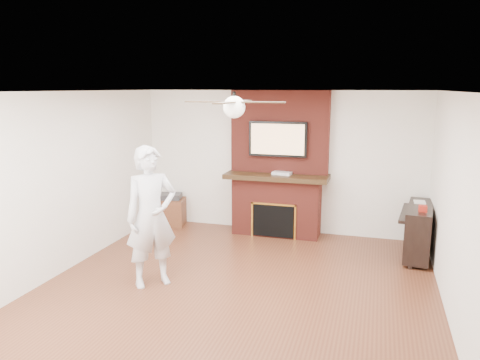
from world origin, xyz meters
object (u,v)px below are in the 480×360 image
(side_table, at_px, (171,210))
(piano, at_px, (418,230))
(person, at_px, (151,217))
(fireplace, at_px, (278,178))

(side_table, xyz_separation_m, piano, (4.33, -0.48, 0.15))
(side_table, bearing_deg, person, -81.82)
(fireplace, distance_m, piano, 2.44)
(person, height_order, side_table, person)
(side_table, height_order, piano, piano)
(fireplace, distance_m, person, 2.84)
(piano, bearing_deg, side_table, -179.78)
(fireplace, xyz_separation_m, side_table, (-2.03, -0.07, -0.72))
(fireplace, xyz_separation_m, piano, (2.31, -0.55, -0.57))
(side_table, bearing_deg, piano, -18.20)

